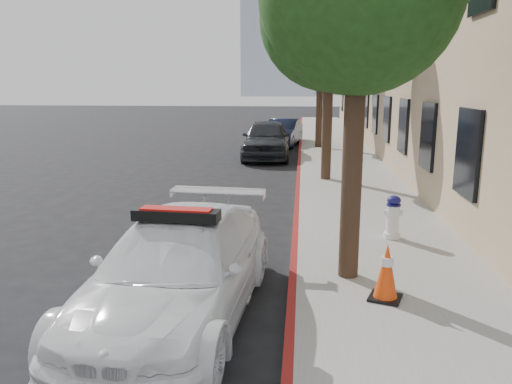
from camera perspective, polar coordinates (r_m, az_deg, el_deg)
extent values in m
plane|color=black|center=(10.03, -7.43, -5.41)|extent=(120.00, 120.00, 0.00)
cube|color=gray|center=(19.59, 9.49, 3.44)|extent=(3.20, 50.00, 0.15)
cube|color=maroon|center=(19.54, 4.97, 3.54)|extent=(0.12, 50.00, 0.15)
cube|color=tan|center=(25.38, 22.30, 15.85)|extent=(8.00, 36.00, 10.00)
cube|color=#9EA8B7|center=(145.71, 8.48, 19.63)|extent=(14.00, 14.00, 44.00)
cylinder|color=black|center=(7.45, 10.93, 2.57)|extent=(0.30, 0.30, 3.30)
sphere|color=#1C3D13|center=(7.68, 8.64, 19.05)|extent=(2.10, 2.10, 2.10)
cylinder|color=black|center=(15.38, 8.12, 7.37)|extent=(0.30, 0.30, 3.19)
sphere|color=#1C3D13|center=(15.37, 8.40, 16.30)|extent=(2.60, 2.60, 2.60)
sphere|color=#1C3D13|center=(15.13, 10.10, 17.83)|extent=(2.08, 2.08, 2.08)
sphere|color=#1C3D13|center=(15.64, 6.98, 15.17)|extent=(1.95, 1.95, 1.95)
cylinder|color=black|center=(23.35, 7.23, 9.30)|extent=(0.30, 0.30, 3.41)
sphere|color=#1C3D13|center=(23.36, 7.40, 15.45)|extent=(3.00, 3.00, 3.00)
sphere|color=#1C3D13|center=(23.10, 8.49, 16.45)|extent=(2.40, 2.40, 2.40)
sphere|color=#1C3D13|center=(23.64, 6.48, 14.70)|extent=(2.25, 2.25, 2.25)
imported|color=white|center=(6.58, -8.87, -8.82)|extent=(2.23, 4.79, 1.35)
cube|color=black|center=(6.35, -9.09, -2.61)|extent=(1.12, 0.36, 0.14)
cube|color=#A50A07|center=(6.34, -9.11, -2.09)|extent=(0.91, 0.29, 0.06)
imported|color=#202429|center=(20.71, 1.20, 6.09)|extent=(2.00, 4.72, 1.59)
imported|color=black|center=(24.86, 3.11, 6.81)|extent=(1.94, 4.20, 1.33)
cylinder|color=white|center=(9.88, 15.27, -4.80)|extent=(0.32, 0.32, 0.10)
cylinder|color=white|center=(9.80, 15.38, -2.99)|extent=(0.24, 0.24, 0.55)
ellipsoid|color=navy|center=(9.71, 15.50, -0.91)|extent=(0.26, 0.26, 0.18)
cylinder|color=white|center=(9.77, 15.42, -2.28)|extent=(0.35, 0.17, 0.10)
cylinder|color=white|center=(9.77, 15.42, -2.28)|extent=(0.14, 0.20, 0.10)
cube|color=black|center=(7.19, 14.53, -11.59)|extent=(0.53, 0.53, 0.03)
cone|color=#F0430C|center=(7.04, 14.70, -8.64)|extent=(0.32, 0.32, 0.76)
cylinder|color=white|center=(7.00, 14.76, -7.67)|extent=(0.17, 0.17, 0.11)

